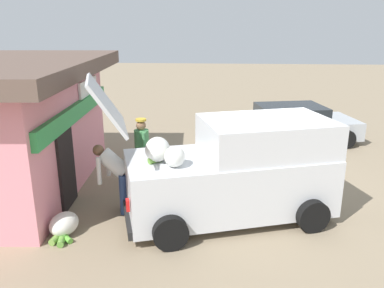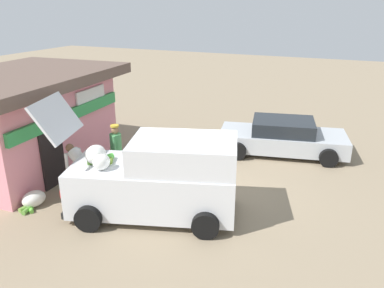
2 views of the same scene
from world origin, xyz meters
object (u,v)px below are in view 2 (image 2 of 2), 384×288
(delivery_van, at_px, (160,178))
(customer_bending, at_px, (80,165))
(unloaded_banana_pile, at_px, (33,200))
(parked_sedan, at_px, (282,137))
(paint_bucket, at_px, (129,154))
(vendor_standing, at_px, (116,148))
(storefront_bar, at_px, (25,119))

(delivery_van, xyz_separation_m, customer_bending, (0.08, 2.48, -0.11))
(customer_bending, xyz_separation_m, unloaded_banana_pile, (-1.09, 0.74, -0.69))
(parked_sedan, xyz_separation_m, paint_bucket, (-2.67, 4.67, -0.39))
(delivery_van, distance_m, vendor_standing, 2.55)
(parked_sedan, bearing_deg, paint_bucket, 119.76)
(customer_bending, bearing_deg, vendor_standing, -14.20)
(vendor_standing, relative_size, customer_bending, 1.19)
(delivery_van, height_order, unloaded_banana_pile, delivery_van)
(unloaded_banana_pile, bearing_deg, vendor_standing, -24.21)
(parked_sedan, bearing_deg, storefront_bar, 120.94)
(unloaded_banana_pile, bearing_deg, delivery_van, -72.56)
(delivery_van, relative_size, unloaded_banana_pile, 5.70)
(delivery_van, distance_m, paint_bucket, 3.93)
(delivery_van, xyz_separation_m, vendor_standing, (1.34, 2.17, -0.02))
(unloaded_banana_pile, bearing_deg, parked_sedan, -38.99)
(delivery_van, bearing_deg, paint_bucket, 44.10)
(paint_bucket, bearing_deg, parked_sedan, -60.24)
(parked_sedan, bearing_deg, customer_bending, 140.08)
(parked_sedan, relative_size, customer_bending, 3.25)
(customer_bending, bearing_deg, delivery_van, -91.81)
(storefront_bar, height_order, vendor_standing, storefront_bar)
(delivery_van, height_order, vendor_standing, delivery_van)
(vendor_standing, height_order, paint_bucket, vendor_standing)
(delivery_van, xyz_separation_m, unloaded_banana_pile, (-1.01, 3.22, -0.80))
(customer_bending, distance_m, unloaded_banana_pile, 1.49)
(storefront_bar, xyz_separation_m, customer_bending, (-0.96, -2.86, -0.71))
(storefront_bar, relative_size, unloaded_banana_pile, 7.45)
(storefront_bar, distance_m, paint_bucket, 3.47)
(delivery_van, distance_m, unloaded_banana_pile, 3.47)
(delivery_van, distance_m, parked_sedan, 5.81)
(paint_bucket, bearing_deg, customer_bending, -175.90)
(storefront_bar, height_order, parked_sedan, storefront_bar)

